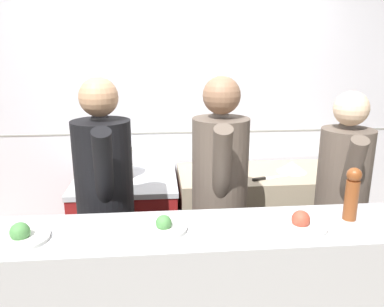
# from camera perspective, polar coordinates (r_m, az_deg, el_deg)

# --- Properties ---
(wall_back_tiled) EXTENTS (8.00, 0.06, 2.60)m
(wall_back_tiled) POSITION_cam_1_polar(r_m,az_deg,el_deg) (3.31, -2.71, 5.84)
(wall_back_tiled) COLOR silver
(wall_back_tiled) RESTS_ON ground_plane
(oven_range) EXTENTS (0.82, 0.71, 0.86)m
(oven_range) POSITION_cam_1_polar(r_m,az_deg,el_deg) (3.21, -9.79, -11.07)
(oven_range) COLOR maroon
(oven_range) RESTS_ON ground_plane
(prep_counter) EXTENTS (1.39, 0.65, 0.88)m
(prep_counter) POSITION_cam_1_polar(r_m,az_deg,el_deg) (3.31, 10.44, -10.14)
(prep_counter) COLOR gray
(prep_counter) RESTS_ON ground_plane
(stock_pot) EXTENTS (0.29, 0.29, 0.24)m
(stock_pot) POSITION_cam_1_polar(r_m,az_deg,el_deg) (3.05, -11.56, -1.35)
(stock_pot) COLOR beige
(stock_pot) RESTS_ON oven_range
(mixing_bowl_steel) EXTENTS (0.24, 0.24, 0.09)m
(mixing_bowl_steel) POSITION_cam_1_polar(r_m,az_deg,el_deg) (3.19, 15.01, -1.95)
(mixing_bowl_steel) COLOR #B7BABF
(mixing_bowl_steel) RESTS_ON prep_counter
(chefs_knife) EXTENTS (0.40, 0.16, 0.02)m
(chefs_knife) POSITION_cam_1_polar(r_m,az_deg,el_deg) (3.00, 11.96, -3.60)
(chefs_knife) COLOR #B7BABF
(chefs_knife) RESTS_ON prep_counter
(plated_dish_main) EXTENTS (0.26, 0.26, 0.09)m
(plated_dish_main) POSITION_cam_1_polar(r_m,az_deg,el_deg) (1.93, -24.67, -11.35)
(plated_dish_main) COLOR white
(plated_dish_main) RESTS_ON pass_counter
(plated_dish_appetiser) EXTENTS (0.23, 0.23, 0.08)m
(plated_dish_appetiser) POSITION_cam_1_polar(r_m,az_deg,el_deg) (1.85, -4.32, -11.04)
(plated_dish_appetiser) COLOR white
(plated_dish_appetiser) RESTS_ON pass_counter
(plated_dish_dessert) EXTENTS (0.26, 0.26, 0.09)m
(plated_dish_dessert) POSITION_cam_1_polar(r_m,az_deg,el_deg) (1.95, 16.20, -10.16)
(plated_dish_dessert) COLOR white
(plated_dish_dessert) RESTS_ON pass_counter
(pepper_mill) EXTENTS (0.08, 0.08, 0.28)m
(pepper_mill) POSITION_cam_1_polar(r_m,az_deg,el_deg) (2.07, 23.21, -5.50)
(pepper_mill) COLOR brown
(pepper_mill) RESTS_ON pass_counter
(chef_head_cook) EXTENTS (0.40, 0.75, 1.71)m
(chef_head_cook) POSITION_cam_1_polar(r_m,az_deg,el_deg) (2.38, -13.03, -7.23)
(chef_head_cook) COLOR black
(chef_head_cook) RESTS_ON ground_plane
(chef_sous) EXTENTS (0.39, 0.75, 1.71)m
(chef_sous) POSITION_cam_1_polar(r_m,az_deg,el_deg) (2.39, 4.21, -6.73)
(chef_sous) COLOR black
(chef_sous) RESTS_ON ground_plane
(chef_line) EXTENTS (0.41, 0.70, 1.62)m
(chef_line) POSITION_cam_1_polar(r_m,az_deg,el_deg) (2.65, 21.71, -6.77)
(chef_line) COLOR black
(chef_line) RESTS_ON ground_plane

